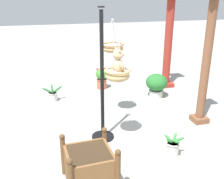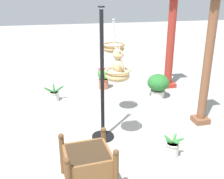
{
  "view_description": "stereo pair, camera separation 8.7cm",
  "coord_description": "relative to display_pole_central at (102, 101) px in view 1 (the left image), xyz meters",
  "views": [
    {
      "loc": [
        4.4,
        -1.1,
        2.75
      ],
      "look_at": [
        0.0,
        0.07,
        1.06
      ],
      "focal_mm": 42.62,
      "sensor_mm": 36.0,
      "label": 1
    },
    {
      "loc": [
        4.42,
        -1.02,
        2.75
      ],
      "look_at": [
        0.0,
        0.07,
        1.06
      ],
      "focal_mm": 42.62,
      "sensor_mm": 36.0,
      "label": 2
    }
  ],
  "objects": [
    {
      "name": "teddy_bear",
      "position": [
        0.15,
        0.27,
        0.75
      ],
      "size": [
        0.32,
        0.3,
        0.47
      ],
      "color": "tan"
    },
    {
      "name": "ground_plane",
      "position": [
        0.14,
        0.08,
        -0.79
      ],
      "size": [
        40.0,
        40.0,
        0.0
      ],
      "primitive_type": "plane",
      "color": "#9E9E99"
    },
    {
      "name": "potted_plant_flowering_red",
      "position": [
        -1.76,
        1.91,
        -0.42
      ],
      "size": [
        0.58,
        0.58,
        0.65
      ],
      "color": "beige",
      "rests_on": "ground"
    },
    {
      "name": "wooden_planter_box",
      "position": [
        1.24,
        -0.49,
        -0.5
      ],
      "size": [
        0.79,
        0.8,
        0.71
      ],
      "color": "brown",
      "rests_on": "ground"
    },
    {
      "name": "potted_plant_tall_leafy",
      "position": [
        -2.21,
        -0.85,
        -0.63
      ],
      "size": [
        0.52,
        0.55,
        0.41
      ],
      "color": "beige",
      "rests_on": "ground"
    },
    {
      "name": "potted_plant_small_succulent",
      "position": [
        0.89,
        1.07,
        -0.62
      ],
      "size": [
        0.36,
        0.38,
        0.38
      ],
      "color": "beige",
      "rests_on": "ground"
    },
    {
      "name": "hanging_basket_left_high",
      "position": [
        -0.87,
        0.43,
        0.83
      ],
      "size": [
        0.49,
        0.49,
        0.7
      ],
      "color": "#A37F51"
    },
    {
      "name": "potted_plant_conical_shrub",
      "position": [
        -2.81,
        0.62,
        -0.44
      ],
      "size": [
        0.35,
        0.35,
        0.67
      ],
      "color": "#BC6042",
      "rests_on": "ground"
    },
    {
      "name": "greenhouse_pillar_far_back",
      "position": [
        -2.52,
        2.56,
        0.5
      ],
      "size": [
        0.44,
        0.44,
        2.69
      ],
      "color": "#9E2D23",
      "rests_on": "ground"
    },
    {
      "name": "display_pole_central",
      "position": [
        0.0,
        0.0,
        0.0
      ],
      "size": [
        0.44,
        0.44,
        2.52
      ],
      "color": "black",
      "rests_on": "ground"
    },
    {
      "name": "hanging_basket_with_teddy",
      "position": [
        0.15,
        0.25,
        0.55
      ],
      "size": [
        0.47,
        0.47,
        0.73
      ],
      "color": "tan"
    },
    {
      "name": "greenhouse_pillar_left",
      "position": [
        -0.13,
        2.25,
        0.54
      ],
      "size": [
        0.34,
        0.34,
        2.75
      ],
      "color": "brown",
      "rests_on": "ground"
    }
  ]
}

